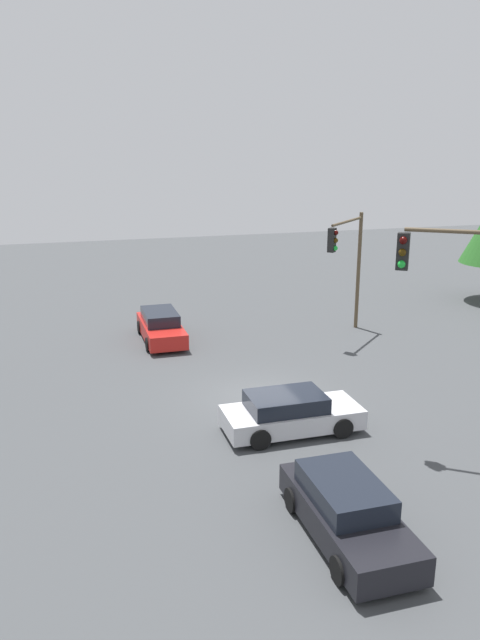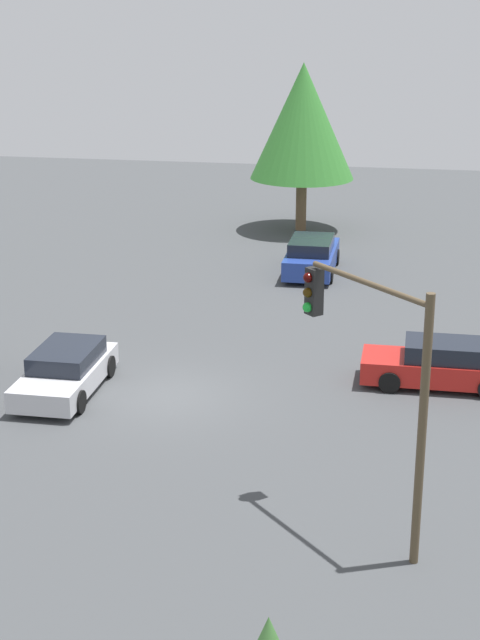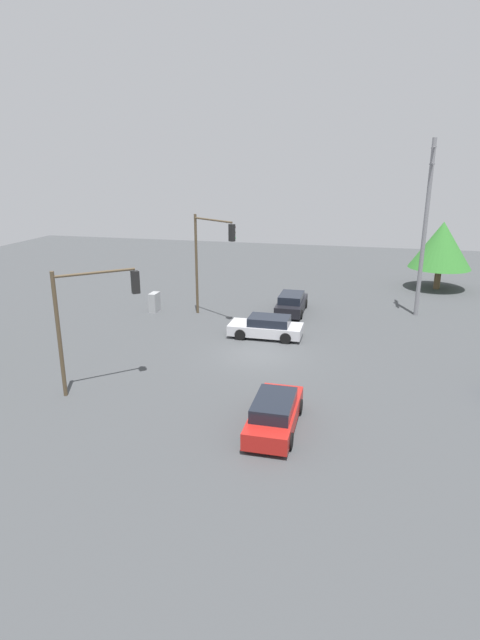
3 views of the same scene
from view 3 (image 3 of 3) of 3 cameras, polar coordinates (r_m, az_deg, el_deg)
ground_plane at (r=27.68m, az=2.15°, el=-3.93°), size 80.00×80.00×0.00m
sedan_dark at (r=35.39m, az=5.90°, el=1.91°), size 4.49×1.89×1.41m
sedan_red at (r=20.07m, az=3.97°, el=-10.58°), size 4.53×1.84×1.38m
sedan_silver at (r=30.22m, az=3.05°, el=-0.81°), size 1.98×4.40×1.30m
traffic_signal_main at (r=33.24m, az=-3.52°, el=8.07°), size 2.50×3.42×6.88m
traffic_signal_cross at (r=23.21m, az=-16.56°, el=1.40°), size 2.77×2.93×5.75m
utility_pole_tall at (r=35.74m, az=20.40°, el=10.03°), size 2.20×0.28×11.67m
electrical_cabinet at (r=36.00m, az=-9.75°, el=2.02°), size 1.00×0.51×1.36m
tree_behind at (r=44.71m, az=22.04°, el=7.93°), size 5.02×5.02×5.60m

